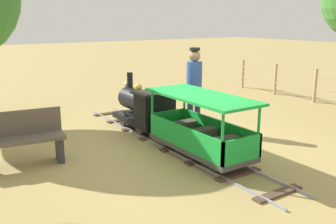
{
  "coord_description": "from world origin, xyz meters",
  "views": [
    {
      "loc": [
        -3.54,
        -5.13,
        2.14
      ],
      "look_at": [
        0.0,
        0.27,
        0.55
      ],
      "focal_mm": 40.28,
      "sensor_mm": 36.0,
      "label": 1
    }
  ],
  "objects_px": {
    "locomotive": "(145,107)",
    "passenger_car": "(200,132)",
    "conductor_person": "(194,82)",
    "park_bench": "(19,139)"
  },
  "relations": [
    {
      "from": "locomotive",
      "to": "passenger_car",
      "type": "height_order",
      "value": "locomotive"
    },
    {
      "from": "locomotive",
      "to": "conductor_person",
      "type": "relative_size",
      "value": 0.89
    },
    {
      "from": "passenger_car",
      "to": "park_bench",
      "type": "xyz_separation_m",
      "value": [
        -2.47,
        1.19,
        -0.01
      ]
    },
    {
      "from": "passenger_car",
      "to": "park_bench",
      "type": "height_order",
      "value": "passenger_car"
    },
    {
      "from": "locomotive",
      "to": "conductor_person",
      "type": "xyz_separation_m",
      "value": [
        0.85,
        -0.45,
        0.47
      ]
    },
    {
      "from": "conductor_person",
      "to": "park_bench",
      "type": "relative_size",
      "value": 1.21
    },
    {
      "from": "locomotive",
      "to": "park_bench",
      "type": "height_order",
      "value": "locomotive"
    },
    {
      "from": "locomotive",
      "to": "conductor_person",
      "type": "distance_m",
      "value": 1.08
    },
    {
      "from": "locomotive",
      "to": "passenger_car",
      "type": "bearing_deg",
      "value": -90.0
    },
    {
      "from": "locomotive",
      "to": "park_bench",
      "type": "relative_size",
      "value": 1.08
    }
  ]
}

